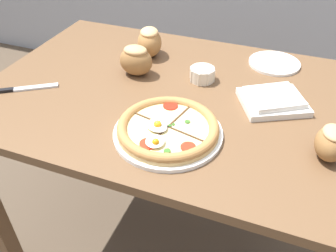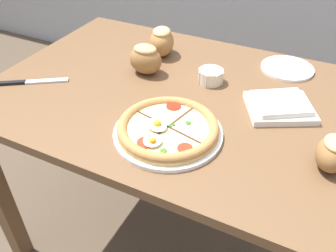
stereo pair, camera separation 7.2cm
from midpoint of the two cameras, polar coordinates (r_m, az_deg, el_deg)
The scene contains 10 objects.
ground_plane at distance 1.71m, azimuth 1.83°, elevation -16.84°, with size 12.00×12.00×0.00m, color brown.
dining_table at distance 1.23m, azimuth 2.44°, elevation 1.08°, with size 1.18×0.84×0.77m.
pizza at distance 0.96m, azimuth 2.10°, elevation -0.55°, with size 0.30×0.30×0.05m.
ramekin_bowl at distance 1.21m, azimuth 8.59°, elevation 7.94°, with size 0.09×0.09×0.05m.
napkin_folded at distance 1.12m, azimuth 19.27°, elevation 2.97°, with size 0.24×0.23×0.04m.
bread_piece_near at distance 1.24m, azimuth -1.94°, elevation 10.72°, with size 0.12×0.09×0.10m.
bread_piece_mid at distance 1.36m, azimuth 0.56°, elevation 13.46°, with size 0.13×0.14×0.11m.
bread_piece_far at distance 0.95m, azimuth 26.87°, elevation -3.92°, with size 0.09×0.11×0.09m.
knife_main at distance 1.27m, azimuth -19.71°, elevation 6.64°, with size 0.21×0.15×0.01m.
side_saucer at distance 1.36m, azimuth 20.05°, elevation 8.65°, with size 0.18×0.18×0.01m.
Camera 2 is at (0.42, -0.89, 1.39)m, focal length 38.00 mm.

